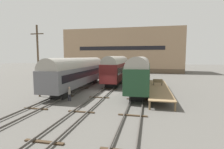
{
  "coord_description": "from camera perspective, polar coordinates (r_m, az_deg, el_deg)",
  "views": [
    {
      "loc": [
        6.21,
        -24.11,
        5.27
      ],
      "look_at": [
        0.0,
        4.91,
        2.2
      ],
      "focal_mm": 28.0,
      "sensor_mm": 36.0,
      "label": 1
    }
  ],
  "objects": [
    {
      "name": "track_middle",
      "position": [
        25.42,
        -2.33,
        -5.74
      ],
      "size": [
        2.6,
        60.0,
        0.26
      ],
      "color": "#4C4742",
      "rests_on": "ground"
    },
    {
      "name": "track_left",
      "position": [
        27.02,
        -12.4,
        -5.17
      ],
      "size": [
        2.6,
        60.0,
        0.26
      ],
      "color": "#4C4742",
      "rests_on": "ground"
    },
    {
      "name": "utility_pole",
      "position": [
        24.57,
        -22.97,
        4.32
      ],
      "size": [
        1.8,
        0.24,
        9.25
      ],
      "color": "#473828",
      "rests_on": "ground"
    },
    {
      "name": "train_car_maroon",
      "position": [
        34.33,
        1.63,
        2.19
      ],
      "size": [
        2.88,
        15.6,
        5.34
      ],
      "color": "black",
      "rests_on": "ground"
    },
    {
      "name": "track_right",
      "position": [
        24.69,
        8.73,
        -6.15
      ],
      "size": [
        2.6,
        60.0,
        0.26
      ],
      "color": "#4C4742",
      "rests_on": "ground"
    },
    {
      "name": "bench",
      "position": [
        27.24,
        14.72,
        -2.36
      ],
      "size": [
        1.4,
        0.4,
        0.91
      ],
      "color": "brown",
      "rests_on": "station_platform"
    },
    {
      "name": "ground_plane",
      "position": [
        25.45,
        -2.33,
        -6.05
      ],
      "size": [
        200.0,
        200.0,
        0.0
      ],
      "primitive_type": "plane",
      "color": "#56544F"
    },
    {
      "name": "person_worker",
      "position": [
        21.34,
        -13.77,
        -5.7
      ],
      "size": [
        0.32,
        0.32,
        1.73
      ],
      "color": "#282833",
      "rests_on": "ground"
    },
    {
      "name": "train_car_green",
      "position": [
        27.17,
        9.19,
        1.06
      ],
      "size": [
        2.88,
        17.53,
        5.26
      ],
      "color": "black",
      "rests_on": "ground"
    },
    {
      "name": "station_platform",
      "position": [
        25.27,
        14.93,
        -4.28
      ],
      "size": [
        2.71,
        15.39,
        0.96
      ],
      "color": "#8C704C",
      "rests_on": "ground"
    },
    {
      "name": "warehouse_building",
      "position": [
        62.84,
        3.71,
        7.65
      ],
      "size": [
        39.46,
        13.06,
        14.39
      ],
      "color": "brown",
      "rests_on": "ground"
    },
    {
      "name": "train_car_grey",
      "position": [
        28.65,
        -10.69,
        1.01
      ],
      "size": [
        3.07,
        18.73,
        5.08
      ],
      "color": "black",
      "rests_on": "ground"
    }
  ]
}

